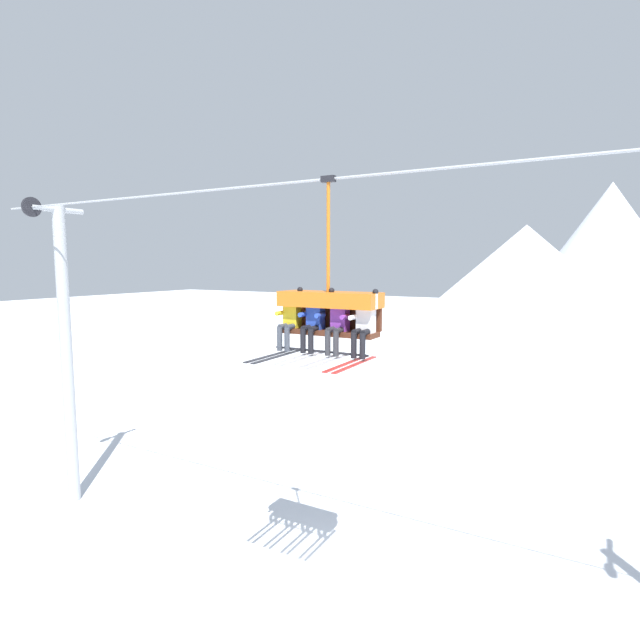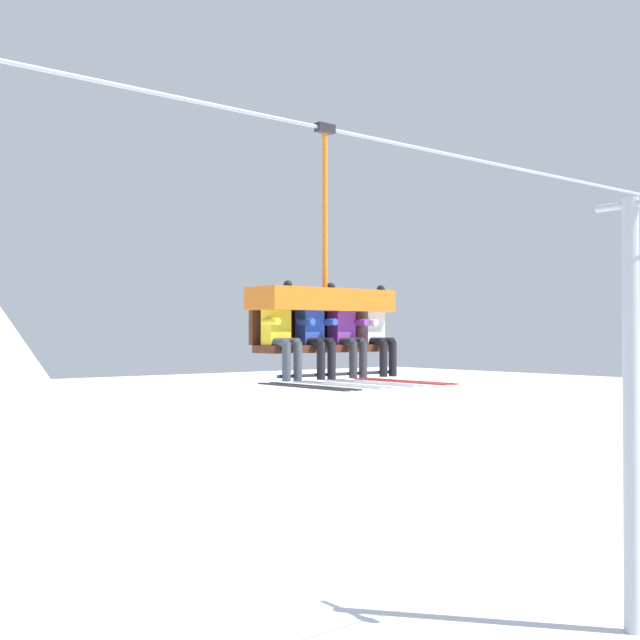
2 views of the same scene
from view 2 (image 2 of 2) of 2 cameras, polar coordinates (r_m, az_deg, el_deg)
name	(u,v)px [view 2 (image 2 of 2)]	position (r m, az deg, el deg)	size (l,w,h in m)	color
lift_tower_far	(632,403)	(18.39, 21.31, -5.52)	(0.36, 1.88, 9.39)	#9EA3A8
lift_cable	(310,125)	(10.92, -0.70, 13.68)	(20.75, 0.05, 0.05)	#9EA3A8
chairlift_chair	(322,309)	(10.79, 0.11, 0.79)	(2.07, 0.74, 3.37)	#512819
skier_yellow	(282,331)	(10.11, -2.73, -0.77)	(0.48, 1.70, 1.34)	yellow
skier_blue	(316,332)	(10.44, -0.29, -0.89)	(0.46, 1.70, 1.23)	#2847B7
skier_purple	(347,331)	(10.79, 1.94, -0.78)	(0.48, 1.70, 1.34)	purple
skier_white	(377,331)	(11.16, 4.09, -0.79)	(0.48, 1.70, 1.34)	silver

